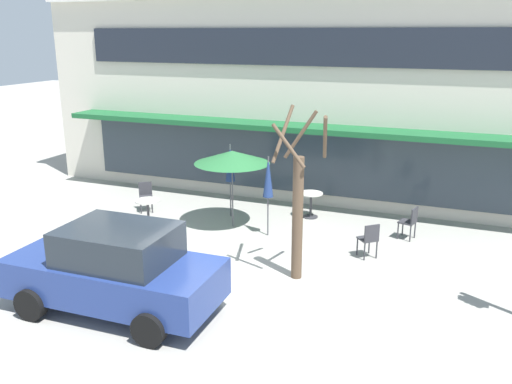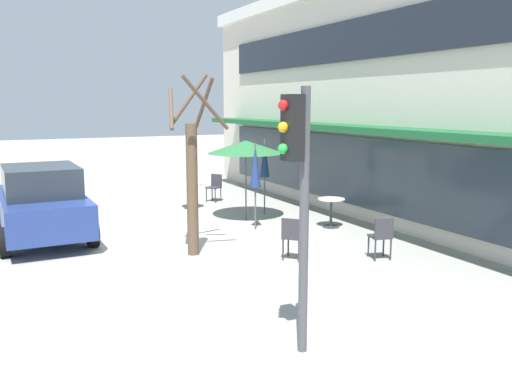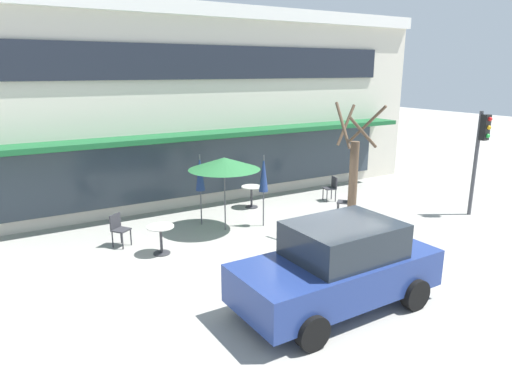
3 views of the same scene
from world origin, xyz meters
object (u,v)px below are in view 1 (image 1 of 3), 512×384
(patio_umbrella_green_folded, at_px, (268,177))
(patio_umbrella_cream_folded, at_px, (232,157))
(parked_sedan, at_px, (116,269))
(street_tree, at_px, (298,205))
(cafe_chair_0, at_px, (410,221))
(cafe_table_streetside, at_px, (148,208))
(cafe_table_near_wall, at_px, (311,201))
(cafe_chair_1, at_px, (146,194))
(patio_umbrella_corner_open, at_px, (230,163))
(cafe_chair_2, at_px, (369,238))

(patio_umbrella_green_folded, bearing_deg, patio_umbrella_cream_folded, 166.40)
(parked_sedan, height_order, street_tree, street_tree)
(patio_umbrella_green_folded, distance_m, cafe_chair_0, 3.93)
(cafe_table_streetside, distance_m, patio_umbrella_green_folded, 3.65)
(cafe_table_near_wall, distance_m, patio_umbrella_cream_folded, 2.85)
(cafe_chair_0, height_order, cafe_chair_1, same)
(parked_sedan, bearing_deg, cafe_chair_1, 117.64)
(patio_umbrella_corner_open, bearing_deg, patio_umbrella_green_folded, -34.20)
(cafe_table_streetside, distance_m, cafe_chair_2, 6.27)
(cafe_table_streetside, bearing_deg, parked_sedan, -64.48)
(cafe_table_streetside, height_order, cafe_chair_1, cafe_chair_1)
(patio_umbrella_cream_folded, relative_size, cafe_chair_0, 2.47)
(cafe_table_streetside, xyz_separation_m, street_tree, (4.96, -1.68, 1.19))
(patio_umbrella_corner_open, bearing_deg, patio_umbrella_cream_folded, -62.11)
(patio_umbrella_corner_open, bearing_deg, cafe_chair_1, -169.50)
(patio_umbrella_cream_folded, xyz_separation_m, parked_sedan, (-0.15, -5.25, -1.14))
(patio_umbrella_corner_open, height_order, cafe_chair_0, patio_umbrella_corner_open)
(cafe_chair_0, xyz_separation_m, cafe_chair_2, (-0.78, -1.66, 0.00))
(cafe_table_streetside, xyz_separation_m, cafe_chair_2, (6.27, -0.01, 0.01))
(cafe_chair_1, bearing_deg, cafe_chair_2, -9.08)
(cafe_table_near_wall, xyz_separation_m, cafe_table_streetside, (-4.10, -2.40, 0.00))
(cafe_chair_2, xyz_separation_m, street_tree, (-1.31, -1.67, 1.18))
(patio_umbrella_corner_open, xyz_separation_m, cafe_chair_2, (4.41, -1.62, -1.10))
(patio_umbrella_cream_folded, height_order, patio_umbrella_corner_open, same)
(cafe_table_near_wall, height_order, cafe_chair_1, cafe_chair_1)
(cafe_table_streetside, distance_m, cafe_chair_0, 7.23)
(patio_umbrella_cream_folded, height_order, street_tree, street_tree)
(cafe_table_streetside, height_order, patio_umbrella_green_folded, patio_umbrella_green_folded)
(cafe_table_near_wall, relative_size, cafe_table_streetside, 1.00)
(patio_umbrella_green_folded, xyz_separation_m, cafe_chair_0, (3.60, 1.12, -1.10))
(cafe_chair_2, distance_m, street_tree, 2.43)
(patio_umbrella_green_folded, bearing_deg, cafe_chair_0, 17.32)
(patio_umbrella_cream_folded, distance_m, cafe_chair_2, 4.34)
(patio_umbrella_green_folded, distance_m, cafe_chair_2, 3.08)
(patio_umbrella_cream_folded, xyz_separation_m, street_tree, (2.68, -2.50, -0.32))
(patio_umbrella_green_folded, bearing_deg, parked_sedan, -104.86)
(patio_umbrella_corner_open, xyz_separation_m, parked_sedan, (0.27, -6.05, -0.75))
(patio_umbrella_green_folded, height_order, cafe_chair_2, patio_umbrella_green_folded)
(patio_umbrella_cream_folded, xyz_separation_m, cafe_chair_1, (-3.06, 0.31, -1.50))
(parked_sedan, relative_size, street_tree, 1.11)
(cafe_table_streetside, height_order, cafe_chair_0, cafe_chair_0)
(cafe_table_near_wall, bearing_deg, street_tree, -78.20)
(patio_umbrella_cream_folded, relative_size, cafe_chair_2, 2.47)
(street_tree, bearing_deg, parked_sedan, -135.81)
(patio_umbrella_green_folded, xyz_separation_m, cafe_chair_2, (2.83, -0.54, -1.10))
(cafe_table_near_wall, xyz_separation_m, cafe_chair_1, (-4.89, -1.28, 0.01))
(cafe_table_near_wall, bearing_deg, cafe_chair_2, -48.07)
(cafe_chair_0, xyz_separation_m, street_tree, (-2.09, -3.34, 1.18))
(patio_umbrella_green_folded, height_order, patio_umbrella_corner_open, same)
(cafe_chair_1, bearing_deg, patio_umbrella_corner_open, 10.50)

